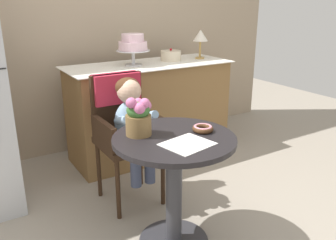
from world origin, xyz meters
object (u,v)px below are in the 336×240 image
object	(u,v)px
seated_child	(132,118)
donut_front	(203,128)
cafe_table	(174,170)
flower_vase	(138,116)
table_lamp	(200,37)
tiered_cake_stand	(133,45)
round_layer_cake	(171,56)
wicker_chair	(123,118)

from	to	relation	value
seated_child	donut_front	bearing A→B (deg)	-70.36
cafe_table	seated_child	world-z (taller)	seated_child
donut_front	flower_vase	distance (m)	0.40
seated_child	table_lamp	xyz separation A→B (m)	(1.14, 0.75, 0.44)
flower_vase	tiered_cake_stand	xyz separation A→B (m)	(0.55, 1.16, 0.25)
flower_vase	round_layer_cake	size ratio (longest dim) A/B	1.20
donut_front	flower_vase	bearing A→B (deg)	157.01
tiered_cake_stand	donut_front	bearing A→B (deg)	-98.52
donut_front	cafe_table	bearing A→B (deg)	175.75
flower_vase	table_lamp	xyz separation A→B (m)	(1.29, 1.16, 0.28)
wicker_chair	flower_vase	distance (m)	0.62
seated_child	donut_front	xyz separation A→B (m)	(0.20, -0.56, 0.06)
flower_vase	seated_child	bearing A→B (deg)	69.54
wicker_chair	table_lamp	distance (m)	1.37
cafe_table	donut_front	size ratio (longest dim) A/B	5.68
round_layer_cake	table_lamp	size ratio (longest dim) A/B	0.69
donut_front	tiered_cake_stand	bearing A→B (deg)	81.48
donut_front	table_lamp	xyz separation A→B (m)	(0.94, 1.31, 0.38)
table_lamp	seated_child	bearing A→B (deg)	-146.51
wicker_chair	flower_vase	world-z (taller)	flower_vase
cafe_table	wicker_chair	xyz separation A→B (m)	(-0.01, 0.70, 0.13)
tiered_cake_stand	round_layer_cake	size ratio (longest dim) A/B	1.53
cafe_table	tiered_cake_stand	xyz separation A→B (m)	(0.39, 1.30, 0.58)
wicker_chair	seated_child	distance (m)	0.16
donut_front	round_layer_cake	distance (m)	1.51
donut_front	seated_child	bearing A→B (deg)	109.64
seated_child	table_lamp	bearing A→B (deg)	33.49
seated_child	donut_front	world-z (taller)	seated_child
flower_vase	round_layer_cake	bearing A→B (deg)	51.12
tiered_cake_stand	flower_vase	bearing A→B (deg)	-115.25
round_layer_cake	tiered_cake_stand	bearing A→B (deg)	-173.50
round_layer_cake	donut_front	bearing A→B (deg)	-114.67
wicker_chair	tiered_cake_stand	bearing A→B (deg)	61.16
cafe_table	seated_child	size ratio (longest dim) A/B	0.99
cafe_table	donut_front	world-z (taller)	donut_front
seated_child	tiered_cake_stand	size ratio (longest dim) A/B	2.42
seated_child	flower_vase	distance (m)	0.47
donut_front	flower_vase	xyz separation A→B (m)	(-0.35, 0.15, 0.10)
wicker_chair	seated_child	size ratio (longest dim) A/B	1.31
cafe_table	flower_vase	size ratio (longest dim) A/B	3.06
cafe_table	donut_front	bearing A→B (deg)	-4.25
donut_front	round_layer_cake	xyz separation A→B (m)	(0.63, 1.36, 0.21)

